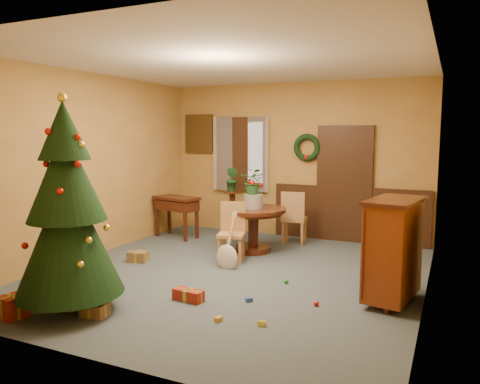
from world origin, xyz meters
The scene contains 21 objects.
room_envelope centered at (0.21, 2.70, 1.12)m, with size 5.50×5.50×5.50m.
dining_table centered at (-0.23, 1.28, 0.52)m, with size 1.07×1.07×0.74m.
urn centered at (-0.23, 1.28, 0.85)m, with size 0.31×0.31×0.23m, color slate.
centerpiece_plant centered at (-0.23, 1.28, 1.18)m, with size 0.39×0.33×0.43m, color #1E4C23.
chair_near centered at (-0.32, 0.65, 0.49)m, with size 0.49×0.49×0.91m.
chair_far centered at (0.21, 2.05, 0.51)m, with size 0.47×0.47×0.95m.
guitar centered at (-0.20, 0.23, 0.40)m, with size 0.34×0.16×0.80m, color beige, non-canonical shape.
plant_stand centered at (-0.99, 2.05, 0.55)m, with size 0.34×0.34×0.89m.
stand_plant centered at (-0.99, 2.05, 1.12)m, with size 0.25×0.20×0.45m, color #19471E.
christmas_tree centered at (-1.03, -1.97, 1.13)m, with size 1.15×1.15×2.38m.
writing_desk centered at (-1.97, 1.69, 0.59)m, with size 0.95×0.62×0.78m.
sideboard centered at (2.15, -0.20, 0.65)m, with size 0.65×1.02×1.22m.
gift_a centered at (-0.70, -1.97, 0.07)m, with size 0.29×0.22×0.15m.
gift_b centered at (-1.45, -2.38, 0.12)m, with size 0.29×0.29×0.25m.
gift_c centered at (-1.60, -0.01, 0.08)m, with size 0.33×0.26×0.16m.
gift_d centered at (-0.03, -1.14, 0.07)m, with size 0.39×0.19×0.13m.
toy_a centered at (0.64, -0.89, 0.03)m, with size 0.08×0.05×0.05m, color #264AA7.
toy_b centered at (0.82, -0.07, 0.03)m, with size 0.06×0.06×0.06m, color #268E3C.
toy_c centered at (0.58, -1.55, 0.03)m, with size 0.08×0.05×0.05m, color gold.
toy_d centered at (1.39, -0.69, 0.03)m, with size 0.06×0.06×0.06m, color #BA170C.
toy_e centered at (1.04, -1.46, 0.03)m, with size 0.08×0.05×0.05m, color yellow.
Camera 1 is at (2.74, -5.71, 1.96)m, focal length 35.00 mm.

